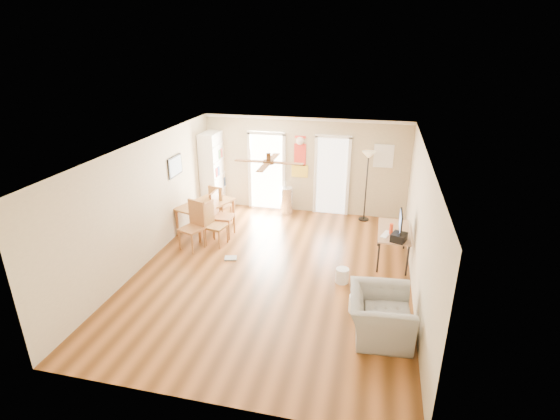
% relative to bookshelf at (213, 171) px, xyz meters
% --- Properties ---
extents(floor, '(7.00, 7.00, 0.00)m').
position_rel_bookshelf_xyz_m(floor, '(2.51, -3.20, -1.08)').
color(floor, brown).
rests_on(floor, ground).
extents(ceiling, '(5.50, 7.00, 0.00)m').
position_rel_bookshelf_xyz_m(ceiling, '(2.51, -3.20, 1.52)').
color(ceiling, silver).
rests_on(ceiling, floor).
extents(wall_back, '(5.50, 0.04, 2.60)m').
position_rel_bookshelf_xyz_m(wall_back, '(2.51, 0.30, 0.22)').
color(wall_back, beige).
rests_on(wall_back, floor).
extents(wall_front, '(5.50, 0.04, 2.60)m').
position_rel_bookshelf_xyz_m(wall_front, '(2.51, -6.70, 0.22)').
color(wall_front, beige).
rests_on(wall_front, floor).
extents(wall_left, '(0.04, 7.00, 2.60)m').
position_rel_bookshelf_xyz_m(wall_left, '(-0.24, -3.20, 0.22)').
color(wall_left, beige).
rests_on(wall_left, floor).
extents(wall_right, '(0.04, 7.00, 2.60)m').
position_rel_bookshelf_xyz_m(wall_right, '(5.26, -3.20, 0.22)').
color(wall_right, beige).
rests_on(wall_right, floor).
extents(crown_molding, '(5.50, 7.00, 0.08)m').
position_rel_bookshelf_xyz_m(crown_molding, '(2.51, -3.20, 1.48)').
color(crown_molding, white).
rests_on(crown_molding, wall_back).
extents(kitchen_doorway, '(0.90, 0.10, 2.10)m').
position_rel_bookshelf_xyz_m(kitchen_doorway, '(1.46, 0.29, -0.03)').
color(kitchen_doorway, white).
rests_on(kitchen_doorway, wall_back).
extents(bathroom_doorway, '(0.80, 0.10, 2.10)m').
position_rel_bookshelf_xyz_m(bathroom_doorway, '(3.26, 0.29, -0.03)').
color(bathroom_doorway, white).
rests_on(bathroom_doorway, wall_back).
extents(wall_decal, '(0.46, 0.03, 1.10)m').
position_rel_bookshelf_xyz_m(wall_decal, '(2.39, 0.28, 0.47)').
color(wall_decal, red).
rests_on(wall_decal, wall_back).
extents(ac_grille, '(0.50, 0.04, 0.60)m').
position_rel_bookshelf_xyz_m(ac_grille, '(4.56, 0.27, 0.62)').
color(ac_grille, white).
rests_on(ac_grille, wall_back).
extents(framed_poster, '(0.04, 0.66, 0.48)m').
position_rel_bookshelf_xyz_m(framed_poster, '(-0.21, -1.80, 0.62)').
color(framed_poster, black).
rests_on(framed_poster, wall_left).
extents(ceiling_fan, '(1.24, 1.24, 0.20)m').
position_rel_bookshelf_xyz_m(ceiling_fan, '(2.51, -3.50, 1.35)').
color(ceiling_fan, '#593819').
rests_on(ceiling_fan, ceiling).
extents(bookshelf, '(0.47, 0.99, 2.16)m').
position_rel_bookshelf_xyz_m(bookshelf, '(0.00, 0.00, 0.00)').
color(bookshelf, white).
rests_on(bookshelf, floor).
extents(dining_table, '(1.26, 1.61, 0.70)m').
position_rel_bookshelf_xyz_m(dining_table, '(0.36, -1.52, -0.73)').
color(dining_table, olive).
rests_on(dining_table, floor).
extents(dining_chair_right_a, '(0.46, 0.46, 1.11)m').
position_rel_bookshelf_xyz_m(dining_chair_right_a, '(0.91, -1.76, -0.52)').
color(dining_chair_right_a, brown).
rests_on(dining_chair_right_a, floor).
extents(dining_chair_right_b, '(0.49, 0.49, 1.02)m').
position_rel_bookshelf_xyz_m(dining_chair_right_b, '(0.91, -2.25, -0.57)').
color(dining_chair_right_b, olive).
rests_on(dining_chair_right_b, floor).
extents(dining_chair_near, '(0.58, 0.58, 1.10)m').
position_rel_bookshelf_xyz_m(dining_chair_near, '(0.45, -2.59, -0.53)').
color(dining_chair_near, '#A76135').
rests_on(dining_chair_near, floor).
extents(dining_chair_far, '(0.53, 0.53, 1.03)m').
position_rel_bookshelf_xyz_m(dining_chair_far, '(0.57, -1.01, -0.56)').
color(dining_chair_far, olive).
rests_on(dining_chair_far, floor).
extents(trash_can, '(0.35, 0.35, 0.74)m').
position_rel_bookshelf_xyz_m(trash_can, '(2.10, -0.01, -0.71)').
color(trash_can, silver).
rests_on(trash_can, floor).
extents(torchiere_lamp, '(0.39, 0.39, 1.86)m').
position_rel_bookshelf_xyz_m(torchiere_lamp, '(4.19, 0.01, -0.15)').
color(torchiere_lamp, black).
rests_on(torchiere_lamp, floor).
extents(computer_desk, '(0.65, 1.31, 0.70)m').
position_rel_bookshelf_xyz_m(computer_desk, '(4.89, -2.10, -0.73)').
color(computer_desk, tan).
rests_on(computer_desk, floor).
extents(imac, '(0.22, 0.59, 0.55)m').
position_rel_bookshelf_xyz_m(imac, '(4.98, -2.41, -0.11)').
color(imac, black).
rests_on(imac, computer_desk).
extents(keyboard, '(0.24, 0.41, 0.01)m').
position_rel_bookshelf_xyz_m(keyboard, '(4.71, -2.34, -0.37)').
color(keyboard, white).
rests_on(keyboard, computer_desk).
extents(printer, '(0.36, 0.39, 0.16)m').
position_rel_bookshelf_xyz_m(printer, '(4.96, -2.59, -0.30)').
color(printer, black).
rests_on(printer, computer_desk).
extents(orange_bottle, '(0.10, 0.10, 0.23)m').
position_rel_bookshelf_xyz_m(orange_bottle, '(4.81, -2.29, -0.26)').
color(orange_bottle, red).
rests_on(orange_bottle, computer_desk).
extents(wastebasket_a, '(0.32, 0.32, 0.30)m').
position_rel_bookshelf_xyz_m(wastebasket_a, '(3.93, -3.27, -0.93)').
color(wastebasket_a, silver).
rests_on(wastebasket_a, floor).
extents(wastebasket_b, '(0.31, 0.31, 0.32)m').
position_rel_bookshelf_xyz_m(wastebasket_b, '(4.27, -4.19, -0.92)').
color(wastebasket_b, white).
rests_on(wastebasket_b, floor).
extents(floor_cloth, '(0.30, 0.26, 0.04)m').
position_rel_bookshelf_xyz_m(floor_cloth, '(1.47, -2.86, -1.06)').
color(floor_cloth, gray).
rests_on(floor_cloth, floor).
extents(armchair, '(1.07, 1.20, 0.73)m').
position_rel_bookshelf_xyz_m(armchair, '(4.66, -4.73, -0.71)').
color(armchair, gray).
rests_on(armchair, floor).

